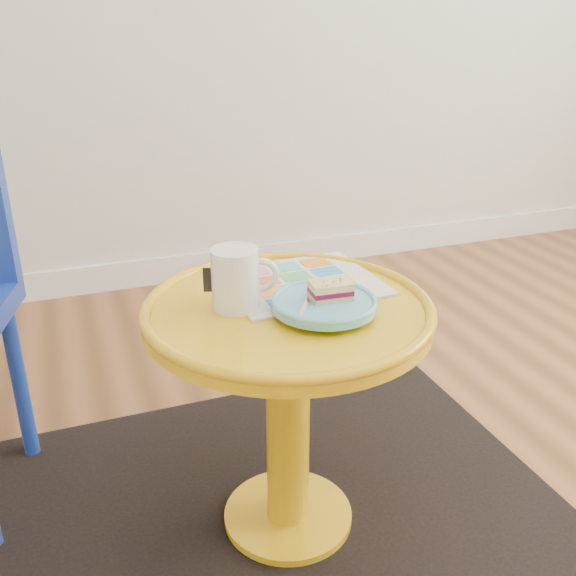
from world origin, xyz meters
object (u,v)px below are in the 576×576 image
object	(u,v)px
side_table	(288,373)
plate	(324,304)
mug	(237,277)
newspaper	(301,283)

from	to	relation	value
side_table	plate	distance (m)	0.19
mug	plate	bearing A→B (deg)	-15.12
newspaper	plate	size ratio (longest dim) A/B	1.59
plate	newspaper	bearing A→B (deg)	85.41
mug	plate	distance (m)	0.18
newspaper	mug	distance (m)	0.19
mug	side_table	bearing A→B (deg)	-2.63
mug	plate	world-z (taller)	mug
side_table	mug	size ratio (longest dim) A/B	4.39
mug	newspaper	bearing A→B (deg)	37.82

